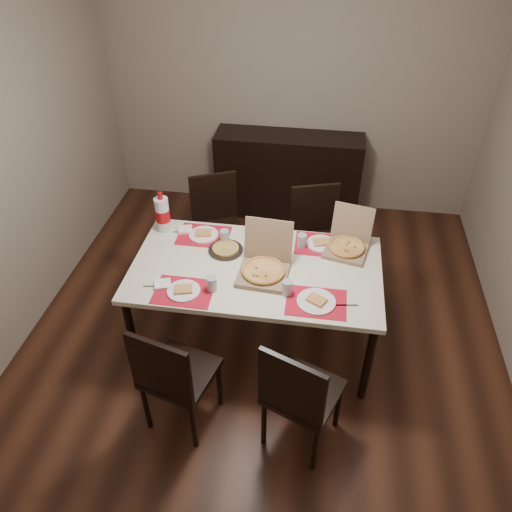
# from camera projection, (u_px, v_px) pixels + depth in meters

# --- Properties ---
(ground) EXTENTS (3.80, 4.00, 0.02)m
(ground) POSITION_uv_depth(u_px,v_px,m) (264.00, 327.00, 4.17)
(ground) COLOR #402013
(ground) RESTS_ON ground
(room_walls) EXTENTS (3.84, 4.02, 2.62)m
(room_walls) POSITION_uv_depth(u_px,v_px,m) (275.00, 105.00, 3.43)
(room_walls) COLOR gray
(room_walls) RESTS_ON ground
(sideboard) EXTENTS (1.50, 0.40, 0.90)m
(sideboard) POSITION_uv_depth(u_px,v_px,m) (288.00, 176.00, 5.27)
(sideboard) COLOR black
(sideboard) RESTS_ON ground
(dining_table) EXTENTS (1.80, 1.00, 0.75)m
(dining_table) POSITION_uv_depth(u_px,v_px,m) (256.00, 274.00, 3.64)
(dining_table) COLOR beige
(dining_table) RESTS_ON ground
(chair_near_left) EXTENTS (0.51, 0.51, 0.93)m
(chair_near_left) POSITION_uv_depth(u_px,v_px,m) (173.00, 375.00, 3.13)
(chair_near_left) COLOR black
(chair_near_left) RESTS_ON ground
(chair_near_right) EXTENTS (0.55, 0.55, 0.93)m
(chair_near_right) POSITION_uv_depth(u_px,v_px,m) (299.00, 394.00, 3.02)
(chair_near_right) COLOR black
(chair_near_right) RESTS_ON ground
(chair_far_left) EXTENTS (0.56, 0.56, 0.93)m
(chair_far_left) POSITION_uv_depth(u_px,v_px,m) (217.00, 222.00, 4.48)
(chair_far_left) COLOR black
(chair_far_left) RESTS_ON ground
(chair_far_right) EXTENTS (0.53, 0.53, 0.93)m
(chair_far_right) POSITION_uv_depth(u_px,v_px,m) (316.00, 234.00, 4.33)
(chair_far_right) COLOR black
(chair_far_right) RESTS_ON ground
(setting_near_left) EXTENTS (0.51, 0.30, 0.11)m
(setting_near_left) POSITION_uv_depth(u_px,v_px,m) (189.00, 288.00, 3.39)
(setting_near_left) COLOR red
(setting_near_left) RESTS_ON dining_table
(setting_near_right) EXTENTS (0.51, 0.30, 0.11)m
(setting_near_right) POSITION_uv_depth(u_px,v_px,m) (309.00, 298.00, 3.31)
(setting_near_right) COLOR red
(setting_near_right) RESTS_ON dining_table
(setting_far_left) EXTENTS (0.47, 0.30, 0.11)m
(setting_far_left) POSITION_uv_depth(u_px,v_px,m) (207.00, 235.00, 3.88)
(setting_far_left) COLOR red
(setting_far_left) RESTS_ON dining_table
(setting_far_right) EXTENTS (0.46, 0.30, 0.11)m
(setting_far_right) POSITION_uv_depth(u_px,v_px,m) (316.00, 243.00, 3.79)
(setting_far_right) COLOR red
(setting_far_right) RESTS_ON dining_table
(napkin_loose) EXTENTS (0.15, 0.14, 0.02)m
(napkin_loose) POSITION_uv_depth(u_px,v_px,m) (260.00, 276.00, 3.51)
(napkin_loose) COLOR white
(napkin_loose) RESTS_ON dining_table
(pizza_box_center) EXTENTS (0.37, 0.41, 0.35)m
(pizza_box_center) POSITION_uv_depth(u_px,v_px,m) (264.00, 267.00, 3.52)
(pizza_box_center) COLOR #82664B
(pizza_box_center) RESTS_ON dining_table
(pizza_box_right) EXTENTS (0.37, 0.40, 0.31)m
(pizza_box_right) POSITION_uv_depth(u_px,v_px,m) (347.00, 244.00, 3.74)
(pizza_box_right) COLOR #82664B
(pizza_box_right) RESTS_ON dining_table
(faina_plate) EXTENTS (0.26, 0.26, 0.03)m
(faina_plate) POSITION_uv_depth(u_px,v_px,m) (226.00, 249.00, 3.74)
(faina_plate) COLOR black
(faina_plate) RESTS_ON dining_table
(dip_bowl) EXTENTS (0.13, 0.13, 0.03)m
(dip_bowl) POSITION_uv_depth(u_px,v_px,m) (264.00, 251.00, 3.73)
(dip_bowl) COLOR white
(dip_bowl) RESTS_ON dining_table
(soda_bottle) EXTENTS (0.11, 0.11, 0.34)m
(soda_bottle) POSITION_uv_depth(u_px,v_px,m) (163.00, 214.00, 3.88)
(soda_bottle) COLOR silver
(soda_bottle) RESTS_ON dining_table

